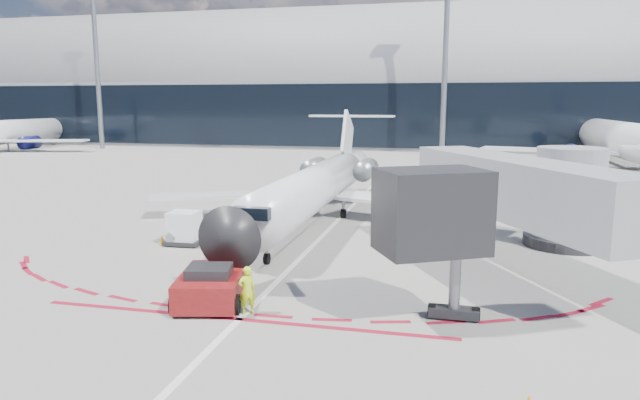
% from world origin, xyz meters
% --- Properties ---
extents(ground, '(260.00, 260.00, 0.00)m').
position_xyz_m(ground, '(0.00, 0.00, 0.00)').
color(ground, slate).
rests_on(ground, ground).
extents(apron_centerline, '(0.25, 40.00, 0.01)m').
position_xyz_m(apron_centerline, '(0.00, 2.00, 0.01)').
color(apron_centerline, silver).
rests_on(apron_centerline, ground).
extents(apron_stop_bar, '(14.00, 0.25, 0.01)m').
position_xyz_m(apron_stop_bar, '(0.00, -11.50, 0.01)').
color(apron_stop_bar, maroon).
rests_on(apron_stop_bar, ground).
extents(terminal_building, '(150.00, 24.15, 24.00)m').
position_xyz_m(terminal_building, '(0.00, 64.97, 8.52)').
color(terminal_building, gray).
rests_on(terminal_building, ground).
extents(jet_bridge, '(10.03, 15.20, 4.90)m').
position_xyz_m(jet_bridge, '(9.79, -3.01, 3.01)').
color(jet_bridge, gray).
rests_on(jet_bridge, ground).
extents(light_mast_west, '(0.70, 0.70, 25.00)m').
position_xyz_m(light_mast_west, '(-45.00, 48.00, 12.50)').
color(light_mast_west, slate).
rests_on(light_mast_west, ground).
extents(light_mast_centre, '(0.70, 0.70, 25.00)m').
position_xyz_m(light_mast_centre, '(5.00, 48.00, 12.50)').
color(light_mast_centre, slate).
rests_on(light_mast_centre, ground).
extents(regional_jet, '(20.72, 25.55, 6.40)m').
position_xyz_m(regional_jet, '(-1.15, 4.06, 2.14)').
color(regional_jet, silver).
rests_on(regional_jet, ground).
extents(pushback_tug, '(2.88, 5.45, 1.39)m').
position_xyz_m(pushback_tug, '(-1.52, -10.20, 0.61)').
color(pushback_tug, '#600D0E').
rests_on(pushback_tug, ground).
extents(ramp_worker, '(0.71, 0.68, 1.63)m').
position_xyz_m(ramp_worker, '(0.08, -10.95, 0.81)').
color(ramp_worker, '#C2F319').
rests_on(ramp_worker, ground).
extents(uld_container, '(1.80, 1.55, 1.64)m').
position_xyz_m(uld_container, '(-6.21, -2.84, 0.81)').
color(uld_container, black).
rests_on(uld_container, ground).
extents(safety_cone_left, '(0.32, 0.32, 0.45)m').
position_xyz_m(safety_cone_left, '(-7.29, -3.14, 0.22)').
color(safety_cone_left, orange).
rests_on(safety_cone_left, ground).
extents(bg_airliner_1, '(34.83, 36.88, 11.27)m').
position_xyz_m(bg_airliner_1, '(24.38, 38.55, 5.63)').
color(bg_airliner_1, silver).
rests_on(bg_airliner_1, ground).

